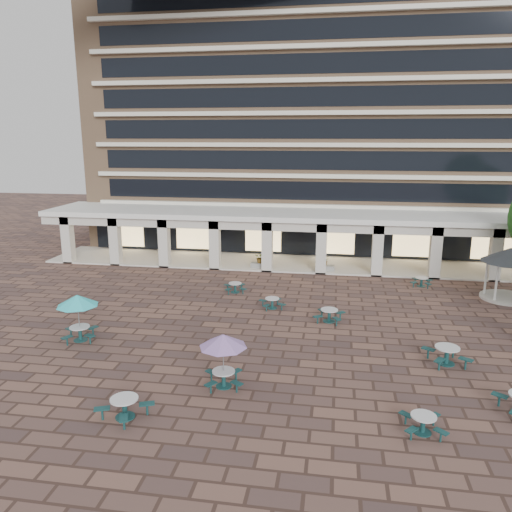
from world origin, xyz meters
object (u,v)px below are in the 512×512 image
object	(u,v)px
gazebo	(510,261)
planter_left	(260,262)
picnic_table_1	(125,406)
planter_right	(325,265)
picnic_table_2	(423,422)

from	to	relation	value
gazebo	planter_left	bearing A→B (deg)	164.01
picnic_table_1	planter_right	xyz separation A→B (m)	(6.91, 22.37, 0.06)
picnic_table_1	gazebo	world-z (taller)	gazebo
planter_left	planter_right	bearing A→B (deg)	0.00
gazebo	planter_right	bearing A→B (deg)	157.72
gazebo	picnic_table_1	bearing A→B (deg)	-137.24
picnic_table_1	picnic_table_2	distance (m)	11.04
gazebo	planter_right	size ratio (longest dim) A/B	2.45
gazebo	picnic_table_2	bearing A→B (deg)	-115.22
picnic_table_1	gazebo	distance (m)	25.80
gazebo	planter_right	xyz separation A→B (m)	(-11.97, 4.91, -2.03)
planter_right	gazebo	bearing A→B (deg)	-22.28
picnic_table_1	planter_left	world-z (taller)	planter_left
picnic_table_1	gazebo	xyz separation A→B (m)	(18.88, 17.46, 2.10)
picnic_table_2	planter_left	distance (m)	23.50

